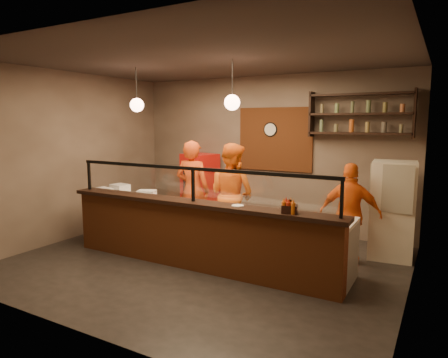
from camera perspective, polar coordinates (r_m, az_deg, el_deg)
The scene contains 29 objects.
floor at distance 6.63m, azimuth -2.85°, elevation -11.76°, with size 6.00×6.00×0.00m, color black.
ceiling at distance 6.30m, azimuth -3.06°, elevation 16.76°, with size 6.00×6.00×0.00m, color #3D342F.
wall_back at distance 8.48m, azimuth 6.10°, elevation 3.68°, with size 6.00×6.00×0.00m, color #796759.
wall_left at distance 8.26m, azimuth -20.90°, elevation 3.07°, with size 5.00×5.00×0.00m, color #796759.
wall_right at distance 5.32m, azimuth 25.56°, elevation 0.26°, with size 5.00×5.00×0.00m, color #796759.
wall_front at distance 4.37m, azimuth -20.66°, elevation -1.01°, with size 6.00×6.00×0.00m, color #796759.
brick_patch at distance 8.35m, azimuth 7.31°, elevation 5.65°, with size 1.60×0.04×1.30m, color brown.
service_counter at distance 6.23m, azimuth -4.36°, elevation -8.24°, with size 4.60×0.25×1.00m, color brown.
counter_ledge at distance 6.10m, azimuth -4.41°, elevation -3.46°, with size 4.70×0.37×0.06m, color black.
worktop_cabinet at distance 6.66m, azimuth -1.95°, elevation -7.82°, with size 4.60×0.75×0.85m, color gray.
worktop at distance 6.55m, azimuth -1.97°, elevation -4.03°, with size 4.60×0.75×0.05m, color silver.
sneeze_guard at distance 6.04m, azimuth -4.45°, elevation -0.30°, with size 4.50×0.05×0.52m.
wall_shelving at distance 7.72m, azimuth 18.87°, elevation 8.79°, with size 1.84×0.28×0.85m.
wall_clock at distance 8.38m, azimuth 6.67°, elevation 7.04°, with size 0.30×0.30×0.04m, color black.
pendant_left at distance 7.30m, azimuth -12.34°, elevation 10.30°, with size 0.24×0.24×0.77m.
pendant_right at distance 6.21m, azimuth 1.17°, elevation 10.89°, with size 0.24×0.24×0.77m.
cook_left at distance 7.70m, azimuth -4.51°, elevation -1.60°, with size 0.70×0.46×1.91m, color #D14313.
cook_mid at distance 7.28m, azimuth 1.11°, elevation -2.25°, with size 0.91×0.71×1.88m, color orange.
cook_right at distance 6.65m, azimuth 17.58°, elevation -4.78°, with size 0.95×0.40×1.62m, color orange.
fridge at distance 7.17m, azimuth 22.91°, elevation -4.12°, with size 0.68×0.63×1.62m, color beige.
red_cooler at distance 8.94m, azimuth -3.44°, elevation -1.37°, with size 0.67×0.61×1.55m, color red.
pizza_dough at distance 6.23m, azimuth 1.15°, elevation -4.36°, with size 0.52×0.52×0.01m, color #ECE7C8.
prep_tub_a at distance 7.23m, azimuth -10.99°, elevation -2.19°, with size 0.31×0.25×0.15m, color white.
prep_tub_b at distance 7.97m, azimuth -14.64°, elevation -1.31°, with size 0.33×0.26×0.16m, color white.
prep_tub_c at distance 7.64m, azimuth -16.93°, elevation -1.82°, with size 0.31×0.25×0.16m, color white.
rolling_pin at distance 6.98m, azimuth -6.62°, elevation -2.88°, with size 0.05×0.05×0.31m, color gold.
condiment_caddy at distance 5.36m, azimuth 9.34°, elevation -4.26°, with size 0.20×0.15×0.11m, color black.
pepper_mill at distance 5.38m, azimuth 9.35°, elevation -3.83°, with size 0.04×0.04×0.18m, color black.
small_plate at distance 5.74m, azimuth 1.96°, elevation -3.82°, with size 0.17×0.17×0.01m, color silver.
Camera 1 is at (3.32, -5.27, 2.26)m, focal length 32.00 mm.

